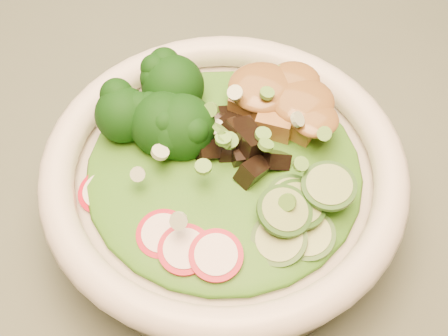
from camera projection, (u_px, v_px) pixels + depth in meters
The scene contains 10 objects.
dining_table at pixel (133, 141), 0.63m from camera, with size 1.20×0.80×0.75m.
salad_bowl at pixel (224, 184), 0.42m from camera, with size 0.24×0.24×0.06m.
lettuce_bed at pixel (224, 167), 0.41m from camera, with size 0.18×0.18×0.02m, color #175C13.
broccoli_florets at pixel (156, 115), 0.41m from camera, with size 0.07×0.06×0.04m, color black, non-canonical shape.
radish_slices at pixel (167, 229), 0.37m from camera, with size 0.10×0.04×0.02m, color #A90D21, non-canonical shape.
cucumber_slices at pixel (298, 207), 0.38m from camera, with size 0.06×0.06×0.03m, color #8AAA5E, non-canonical shape.
mushroom_heap at pixel (234, 146), 0.40m from camera, with size 0.06×0.06×0.04m, color black, non-canonical shape.
tofu_cubes at pixel (277, 107), 0.42m from camera, with size 0.08×0.05×0.03m, color #A76837, non-canonical shape.
peanut_sauce at pixel (278, 95), 0.41m from camera, with size 0.06×0.05×0.01m, color brown.
scallion_garnish at pixel (224, 148), 0.39m from camera, with size 0.17×0.17×0.02m, color #5A9C37, non-canonical shape.
Camera 1 is at (0.30, -0.26, 1.13)m, focal length 50.00 mm.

